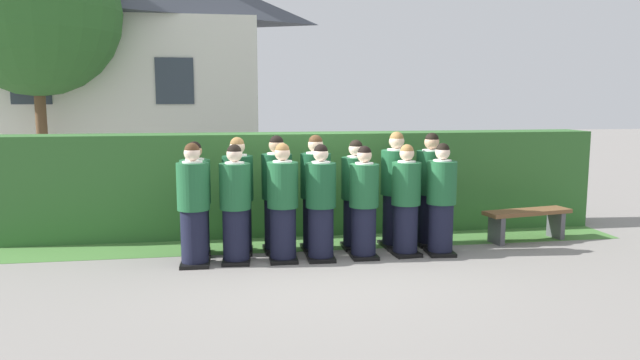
{
  "coord_description": "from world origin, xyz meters",
  "views": [
    {
      "loc": [
        -1.29,
        -7.72,
        2.18
      ],
      "look_at": [
        0.0,
        0.25,
        1.05
      ],
      "focal_mm": 33.17,
      "sensor_mm": 36.0,
      "label": 1
    }
  ],
  "objects": [
    {
      "name": "student_rear_row_0",
      "position": [
        -1.7,
        0.47,
        0.76
      ],
      "size": [
        0.41,
        0.51,
        1.59
      ],
      "color": "black",
      "rests_on": "ground"
    },
    {
      "name": "student_front_row_0",
      "position": [
        -1.71,
        -0.04,
        0.77
      ],
      "size": [
        0.42,
        0.47,
        1.61
      ],
      "color": "black",
      "rests_on": "ground"
    },
    {
      "name": "student_front_row_4",
      "position": [
        0.56,
        -0.01,
        0.73
      ],
      "size": [
        0.4,
        0.44,
        1.54
      ],
      "color": "black",
      "rests_on": "ground"
    },
    {
      "name": "school_building_main",
      "position": [
        -4.06,
        8.73,
        3.25
      ],
      "size": [
        7.65,
        3.71,
        6.32
      ],
      "color": "silver",
      "rests_on": "ground"
    },
    {
      "name": "oak_tree_left",
      "position": [
        -5.32,
        6.32,
        4.05
      ],
      "size": [
        3.71,
        3.71,
        5.91
      ],
      "color": "brown",
      "rests_on": "ground"
    },
    {
      "name": "student_rear_row_2",
      "position": [
        -0.58,
        0.51,
        0.79
      ],
      "size": [
        0.43,
        0.49,
        1.66
      ],
      "color": "black",
      "rests_on": "ground"
    },
    {
      "name": "wooden_bench",
      "position": [
        3.25,
        0.51,
        0.35
      ],
      "size": [
        1.44,
        0.61,
        0.48
      ],
      "color": "brown",
      "rests_on": "ground"
    },
    {
      "name": "student_front_row_5",
      "position": [
        1.17,
        0.03,
        0.74
      ],
      "size": [
        0.4,
        0.51,
        1.55
      ],
      "color": "black",
      "rests_on": "ground"
    },
    {
      "name": "student_front_row_3",
      "position": [
        -0.04,
        -0.03,
        0.75
      ],
      "size": [
        0.41,
        0.46,
        1.57
      ],
      "color": "black",
      "rests_on": "ground"
    },
    {
      "name": "student_front_row_1",
      "position": [
        -1.17,
        0.01,
        0.75
      ],
      "size": [
        0.41,
        0.51,
        1.58
      ],
      "color": "black",
      "rests_on": "ground"
    },
    {
      "name": "student_front_row_2",
      "position": [
        -0.54,
        -0.01,
        0.76
      ],
      "size": [
        0.41,
        0.5,
        1.59
      ],
      "color": "black",
      "rests_on": "ground"
    },
    {
      "name": "student_rear_row_6",
      "position": [
        1.7,
        0.52,
        0.8
      ],
      "size": [
        0.44,
        0.5,
        1.67
      ],
      "color": "black",
      "rests_on": "ground"
    },
    {
      "name": "lawn_strip",
      "position": [
        0.0,
        0.86,
        0.0
      ],
      "size": [
        9.54,
        0.9,
        0.01
      ],
      "primitive_type": "cube",
      "color": "#477A38",
      "rests_on": "ground"
    },
    {
      "name": "hedge",
      "position": [
        0.0,
        1.66,
        0.81
      ],
      "size": [
        9.54,
        0.7,
        1.62
      ],
      "color": "#33662D",
      "rests_on": "ground"
    },
    {
      "name": "student_rear_row_3",
      "position": [
        -0.03,
        0.49,
        0.79
      ],
      "size": [
        0.43,
        0.49,
        1.66
      ],
      "color": "black",
      "rests_on": "ground"
    },
    {
      "name": "student_rear_row_1",
      "position": [
        -1.12,
        0.49,
        0.78
      ],
      "size": [
        0.43,
        0.53,
        1.64
      ],
      "color": "black",
      "rests_on": "ground"
    },
    {
      "name": "student_rear_row_5",
      "position": [
        1.16,
        0.5,
        0.81
      ],
      "size": [
        0.44,
        0.55,
        1.69
      ],
      "color": "black",
      "rests_on": "ground"
    },
    {
      "name": "student_rear_row_4",
      "position": [
        0.56,
        0.5,
        0.75
      ],
      "size": [
        0.41,
        0.5,
        1.58
      ],
      "color": "black",
      "rests_on": "ground"
    },
    {
      "name": "ground_plane",
      "position": [
        0.0,
        0.0,
        0.0
      ],
      "size": [
        60.0,
        60.0,
        0.0
      ],
      "primitive_type": "plane",
      "color": "gray"
    },
    {
      "name": "student_front_row_6",
      "position": [
        1.67,
        -0.01,
        0.74
      ],
      "size": [
        0.41,
        0.47,
        1.56
      ],
      "color": "black",
      "rests_on": "ground"
    }
  ]
}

